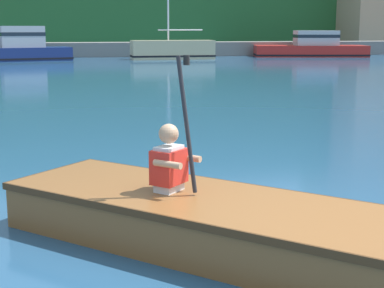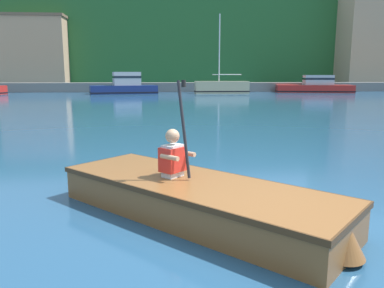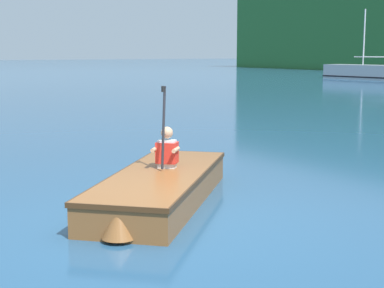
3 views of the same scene
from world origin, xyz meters
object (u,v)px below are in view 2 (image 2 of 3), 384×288
moored_boat_dock_west_end (315,86)px  rowboat_foreground (198,197)px  moored_boat_dock_east_inner (221,87)px  person_paddler (173,155)px  moored_boat_dock_center_near (125,86)px

moored_boat_dock_west_end → rowboat_foreground: bearing=-114.3°
moored_boat_dock_east_inner → person_paddler: moored_boat_dock_east_inner is taller
moored_boat_dock_west_end → moored_boat_dock_east_inner: moored_boat_dock_east_inner is taller
moored_boat_dock_west_end → rowboat_foreground: (-14.24, -31.53, -0.35)m
moored_boat_dock_center_near → person_paddler: size_ratio=5.35×
moored_boat_dock_center_near → person_paddler: 29.99m
moored_boat_dock_east_inner → moored_boat_dock_center_near: bearing=-179.4°
moored_boat_dock_center_near → rowboat_foreground: size_ratio=1.84×
moored_boat_dock_center_near → person_paddler: (3.59, -29.78, -0.01)m
moored_boat_dock_west_end → person_paddler: size_ratio=6.49×
moored_boat_dock_center_near → person_paddler: bearing=-83.1°
rowboat_foreground → person_paddler: size_ratio=2.91×
rowboat_foreground → moored_boat_dock_center_near: bearing=97.3°
moored_boat_dock_east_inner → person_paddler: 30.31m
person_paddler → moored_boat_dock_west_end: bearing=65.1°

